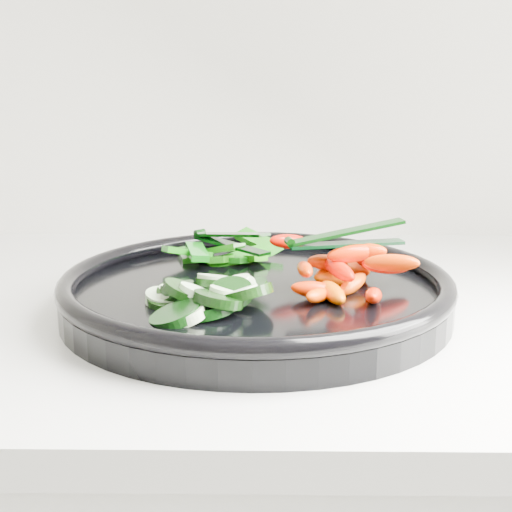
{
  "coord_description": "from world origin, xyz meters",
  "views": [
    {
      "loc": [
        -0.19,
        1.0,
        1.15
      ],
      "look_at": [
        -0.2,
        1.66,
        0.99
      ],
      "focal_mm": 50.0,
      "sensor_mm": 36.0,
      "label": 1
    }
  ],
  "objects": [
    {
      "name": "tong_pepper",
      "position": [
        -0.23,
        1.75,
        0.98
      ],
      "size": [
        0.09,
        0.09,
        0.02
      ],
      "color": "black",
      "rests_on": "pepper_pile"
    },
    {
      "name": "cucumber_pile",
      "position": [
        -0.25,
        1.59,
        0.96
      ],
      "size": [
        0.13,
        0.12,
        0.04
      ],
      "color": "black",
      "rests_on": "veggie_tray"
    },
    {
      "name": "pepper_pile",
      "position": [
        -0.24,
        1.75,
        0.96
      ],
      "size": [
        0.13,
        0.11,
        0.03
      ],
      "color": "#106C0A",
      "rests_on": "veggie_tray"
    },
    {
      "name": "tong_carrot",
      "position": [
        -0.12,
        1.65,
        1.0
      ],
      "size": [
        0.11,
        0.04,
        0.02
      ],
      "color": "black",
      "rests_on": "carrot_pile"
    },
    {
      "name": "carrot_pile",
      "position": [
        -0.11,
        1.65,
        0.97
      ],
      "size": [
        0.14,
        0.14,
        0.05
      ],
      "color": "#F85C00",
      "rests_on": "veggie_tray"
    },
    {
      "name": "veggie_tray",
      "position": [
        -0.2,
        1.66,
        0.95
      ],
      "size": [
        0.42,
        0.42,
        0.04
      ],
      "color": "black",
      "rests_on": "counter"
    }
  ]
}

